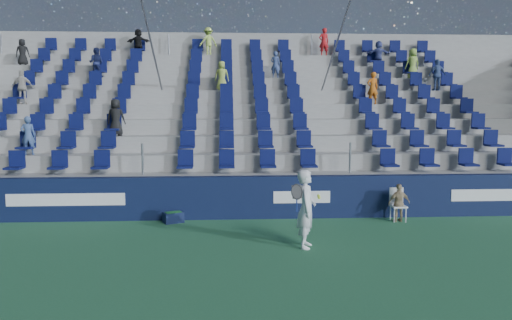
{
  "coord_description": "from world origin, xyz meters",
  "views": [
    {
      "loc": [
        -0.57,
        -10.68,
        3.26
      ],
      "look_at": [
        0.2,
        2.8,
        1.7
      ],
      "focal_mm": 35.0,
      "sensor_mm": 36.0,
      "label": 1
    }
  ],
  "objects": [
    {
      "name": "line_judge_chair",
      "position": [
        4.11,
        2.64,
        0.52
      ],
      "size": [
        0.42,
        0.43,
        0.91
      ],
      "color": "white",
      "rests_on": "ground"
    },
    {
      "name": "grandstand",
      "position": [
        -0.0,
        8.24,
        2.14
      ],
      "size": [
        24.0,
        8.17,
        6.63
      ],
      "color": "#9D9D98",
      "rests_on": "ground"
    },
    {
      "name": "sponsor_wall",
      "position": [
        0.0,
        3.15,
        0.6
      ],
      "size": [
        24.0,
        0.32,
        1.2
      ],
      "color": "#10193B",
      "rests_on": "ground"
    },
    {
      "name": "line_judge",
      "position": [
        4.11,
        2.5,
        0.53
      ],
      "size": [
        0.64,
        0.31,
        1.05
      ],
      "primitive_type": "imported",
      "rotation": [
        0.0,
        0.0,
        3.23
      ],
      "color": "tan",
      "rests_on": "ground"
    },
    {
      "name": "ball_bin",
      "position": [
        -2.06,
        2.75,
        0.16
      ],
      "size": [
        0.62,
        0.53,
        0.29
      ],
      "color": "#111A3E",
      "rests_on": "ground"
    },
    {
      "name": "tennis_player",
      "position": [
        1.18,
        0.22,
        0.89
      ],
      "size": [
        0.69,
        0.72,
        1.77
      ],
      "color": "white",
      "rests_on": "ground"
    },
    {
      "name": "ground",
      "position": [
        0.0,
        0.0,
        0.0
      ],
      "size": [
        70.0,
        70.0,
        0.0
      ],
      "primitive_type": "plane",
      "color": "#2D6A43",
      "rests_on": "ground"
    }
  ]
}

